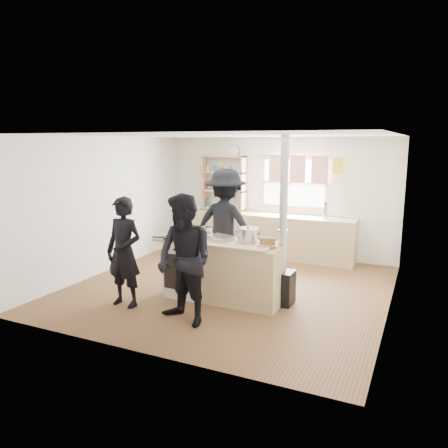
% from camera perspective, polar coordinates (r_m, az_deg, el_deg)
% --- Properties ---
extents(ground, '(5.00, 5.00, 0.01)m').
position_cam_1_polar(ground, '(7.36, 0.67, -8.37)').
color(ground, brown).
rests_on(ground, ground).
extents(back_counter, '(3.40, 0.55, 0.90)m').
position_cam_1_polar(back_counter, '(9.24, 6.36, -1.56)').
color(back_counter, tan).
rests_on(back_counter, ground).
extents(shelving_unit, '(1.00, 0.28, 1.20)m').
position_cam_1_polar(shelving_unit, '(9.63, -0.09, 5.41)').
color(shelving_unit, tan).
rests_on(shelving_unit, back_counter).
extents(thermos, '(0.10, 0.10, 0.30)m').
position_cam_1_polar(thermos, '(8.85, 13.07, 1.65)').
color(thermos, silver).
rests_on(thermos, back_counter).
extents(cooking_island, '(1.97, 0.64, 0.93)m').
position_cam_1_polar(cooking_island, '(6.69, -0.14, -6.13)').
color(cooking_island, white).
rests_on(cooking_island, ground).
extents(skillet_greens, '(0.35, 0.35, 0.05)m').
position_cam_1_polar(skillet_greens, '(6.73, -6.74, -1.77)').
color(skillet_greens, black).
rests_on(skillet_greens, cooking_island).
extents(roast_tray, '(0.42, 0.35, 0.07)m').
position_cam_1_polar(roast_tray, '(6.62, -0.45, -1.80)').
color(roast_tray, silver).
rests_on(roast_tray, cooking_island).
extents(stockpot_stove, '(0.20, 0.20, 0.17)m').
position_cam_1_polar(stockpot_stove, '(6.90, -2.25, -0.99)').
color(stockpot_stove, silver).
rests_on(stockpot_stove, cooking_island).
extents(stockpot_counter, '(0.32, 0.32, 0.24)m').
position_cam_1_polar(stockpot_counter, '(6.51, 3.15, -1.43)').
color(stockpot_counter, '#B8B8BB').
rests_on(stockpot_counter, cooking_island).
extents(bread_board, '(0.31, 0.25, 0.12)m').
position_cam_1_polar(bread_board, '(6.31, 5.72, -2.37)').
color(bread_board, tan).
rests_on(bread_board, cooking_island).
extents(flue_heater, '(0.35, 0.35, 2.50)m').
position_cam_1_polar(flue_heater, '(6.55, 7.60, -4.93)').
color(flue_heater, black).
rests_on(flue_heater, ground).
extents(person_near_left, '(0.61, 0.41, 1.63)m').
position_cam_1_polar(person_near_left, '(6.55, -12.92, -3.60)').
color(person_near_left, black).
rests_on(person_near_left, ground).
extents(person_near_right, '(1.01, 0.89, 1.75)m').
position_cam_1_polar(person_near_right, '(5.76, -5.17, -4.73)').
color(person_near_right, black).
rests_on(person_near_right, ground).
extents(person_far, '(1.31, 0.81, 1.96)m').
position_cam_1_polar(person_far, '(7.56, 0.30, -0.16)').
color(person_far, black).
rests_on(person_far, ground).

